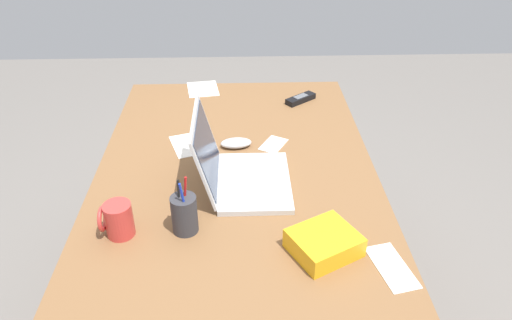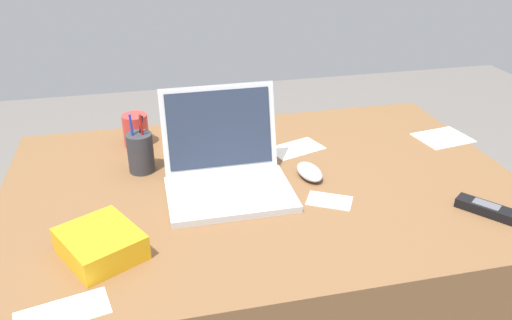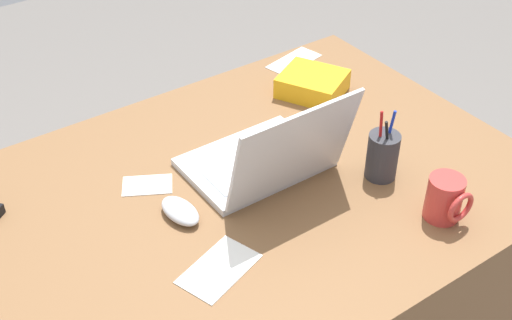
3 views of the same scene
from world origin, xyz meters
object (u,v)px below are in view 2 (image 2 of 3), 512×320
Objects in this scene: coffee_mug_white at (136,129)px; pen_holder at (141,152)px; computer_mouse at (309,171)px; laptop at (226,171)px; cordless_phone at (486,209)px; snack_bag at (101,244)px.

pen_holder is at bearing -86.90° from coffee_mug_white.
computer_mouse is 1.10× the size of coffee_mug_white.
laptop is 2.35× the size of cordless_phone.
snack_bag is (-0.93, 0.04, 0.02)m from cordless_phone.
pen_holder is (-0.22, 0.15, 0.01)m from laptop.
computer_mouse is at bearing 142.78° from cordless_phone.
coffee_mug_white is 0.58× the size of pen_holder.
laptop is 1.84× the size of pen_holder.
laptop is 3.20× the size of coffee_mug_white.
laptop is at bearing -34.59° from pen_holder.
snack_bag is at bearing -162.43° from computer_mouse.
cordless_phone is (0.61, -0.27, -0.04)m from laptop.
cordless_phone is 0.94m from snack_bag.
coffee_mug_white is 0.58m from snack_bag.
coffee_mug_white is 0.19m from pen_holder.
laptop is 0.41m from coffee_mug_white.
snack_bag reaches higher than computer_mouse.
coffee_mug_white is 0.74× the size of cordless_phone.
computer_mouse is 0.48m from pen_holder.
coffee_mug_white is at bearing 139.48° from computer_mouse.
coffee_mug_white is (-0.23, 0.34, -0.00)m from laptop.
computer_mouse is at bearing -17.04° from pen_holder.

